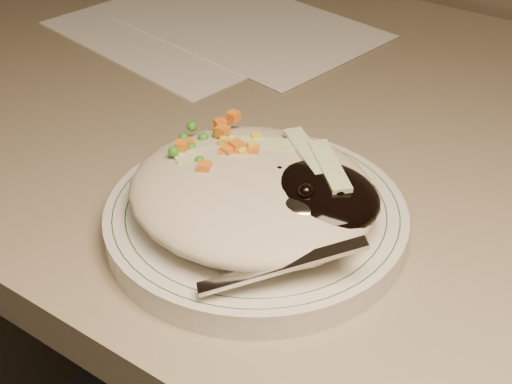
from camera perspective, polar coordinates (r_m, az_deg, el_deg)
The scene contains 5 objects.
desk at distance 0.80m, azimuth 13.51°, elevation -9.44°, with size 1.40×0.70×0.74m.
plate at distance 0.56m, azimuth 0.00°, elevation -2.19°, with size 0.23×0.23×0.02m, color silver.
plate_rim at distance 0.55m, azimuth 0.00°, elevation -1.36°, with size 0.22×0.22×0.00m.
meal at distance 0.53m, azimuth 0.32°, elevation 0.30°, with size 0.21×0.19×0.05m.
papers at distance 0.91m, azimuth -3.29°, elevation 12.84°, with size 0.40×0.32×0.00m.
Camera 1 is at (0.17, 0.83, 1.09)m, focal length 50.00 mm.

